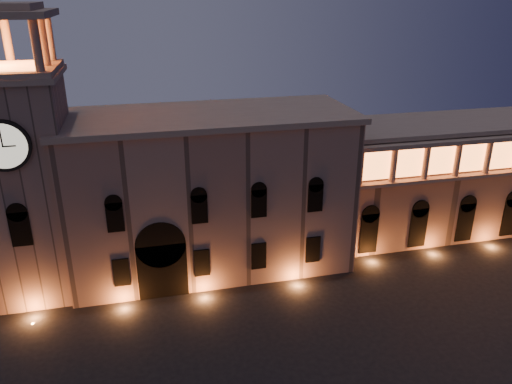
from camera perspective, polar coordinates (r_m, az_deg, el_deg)
government_building at (r=55.07m, az=-5.29°, el=-0.00°), size 30.80×12.80×17.60m
clock_tower at (r=53.66m, az=-25.11°, el=1.58°), size 9.80×9.80×32.40m
colonnade_wing at (r=70.26m, az=23.12°, el=1.95°), size 40.60×11.50×14.50m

